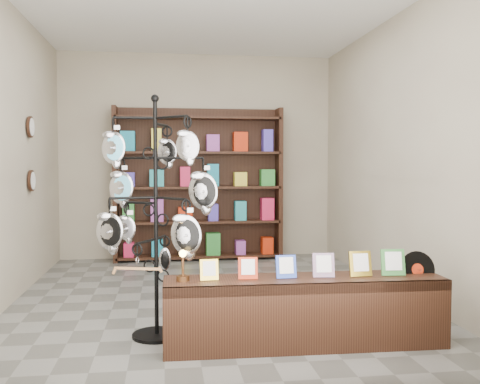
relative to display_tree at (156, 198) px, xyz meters
name	(u,v)px	position (x,y,z in m)	size (l,w,h in m)	color
ground	(213,298)	(0.56, 1.18, -1.12)	(5.00, 5.00, 0.00)	slate
room_envelope	(213,118)	(0.56, 1.18, 0.73)	(5.00, 5.00, 5.00)	#B3AB90
display_tree	(156,198)	(0.00, 0.00, 0.00)	(1.04, 1.04, 1.93)	black
front_shelf	(305,311)	(1.12, -0.37, -0.85)	(2.14, 0.48, 0.75)	black
back_shelving	(199,189)	(0.56, 3.47, -0.09)	(2.42, 0.36, 2.20)	black
wall_clocks	(31,154)	(-1.41, 1.98, 0.38)	(0.03, 0.24, 0.84)	black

